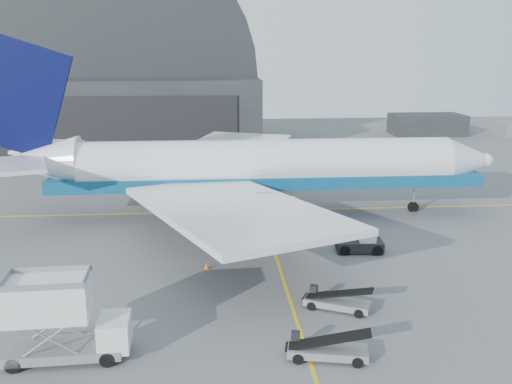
{
  "coord_description": "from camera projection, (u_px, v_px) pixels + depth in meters",
  "views": [
    {
      "loc": [
        -5.33,
        -38.63,
        17.15
      ],
      "look_at": [
        -1.34,
        10.61,
        4.5
      ],
      "focal_mm": 40.0,
      "sensor_mm": 36.0,
      "label": 1
    }
  ],
  "objects": [
    {
      "name": "belt_loader_a",
      "position": [
        327.0,
        349.0,
        32.13
      ],
      "size": [
        4.89,
        2.4,
        1.83
      ],
      "rotation": [
        0.0,
        0.0,
        -0.19
      ],
      "color": "gray",
      "rests_on": "ground"
    },
    {
      "name": "traffic_cone",
      "position": [
        207.0,
        266.0,
        45.16
      ],
      "size": [
        0.39,
        0.39,
        0.56
      ],
      "color": "#FF6508",
      "rests_on": "ground"
    },
    {
      "name": "taxi_lines",
      "position": [
        268.0,
        232.0,
        54.2
      ],
      "size": [
        80.0,
        42.12,
        0.02
      ],
      "color": "gold",
      "rests_on": "ground"
    },
    {
      "name": "distant_bldg_a",
      "position": [
        426.0,
        134.0,
        114.46
      ],
      "size": [
        14.0,
        8.0,
        4.0
      ],
      "primitive_type": "cube",
      "color": "black",
      "rests_on": "ground"
    },
    {
      "name": "airliner",
      "position": [
        247.0,
        167.0,
        58.37
      ],
      "size": [
        52.43,
        50.84,
        18.4
      ],
      "color": "white",
      "rests_on": "ground"
    },
    {
      "name": "hangar",
      "position": [
        115.0,
        91.0,
        100.59
      ],
      "size": [
        50.0,
        28.3,
        28.0
      ],
      "color": "black",
      "rests_on": "ground"
    },
    {
      "name": "ground",
      "position": [
        286.0,
        286.0,
        41.97
      ],
      "size": [
        200.0,
        200.0,
        0.0
      ],
      "primitive_type": "plane",
      "color": "#565659",
      "rests_on": "ground"
    },
    {
      "name": "belt_loader_b",
      "position": [
        337.0,
        302.0,
        38.19
      ],
      "size": [
        4.63,
        3.21,
        1.78
      ],
      "rotation": [
        0.0,
        0.0,
        -0.44
      ],
      "color": "gray",
      "rests_on": "ground"
    },
    {
      "name": "catering_truck",
      "position": [
        61.0,
        320.0,
        31.66
      ],
      "size": [
        7.04,
        2.92,
        4.77
      ],
      "rotation": [
        0.0,
        0.0,
        0.04
      ],
      "color": "gray",
      "rests_on": "ground"
    },
    {
      "name": "pushback_tug",
      "position": [
        361.0,
        244.0,
        49.03
      ],
      "size": [
        4.11,
        2.64,
        1.82
      ],
      "rotation": [
        0.0,
        0.0,
        -0.09
      ],
      "color": "black",
      "rests_on": "ground"
    }
  ]
}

